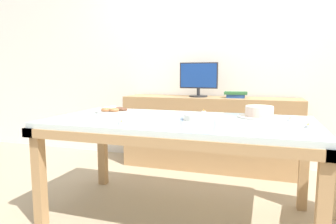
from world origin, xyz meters
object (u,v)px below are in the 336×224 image
Objects in this scene: book_stack at (236,94)px; tealight_near_cakes at (204,112)px; tealight_near_front at (308,126)px; tealight_right_edge at (121,123)px; cake_chocolate_round at (259,113)px; plate_stack at (198,117)px; pastry_platter at (113,110)px; tealight_left_edge at (290,119)px; computer_monitor at (199,80)px.

book_stack reaches higher than tealight_near_cakes.
book_stack is 6.11× the size of tealight_near_front.
tealight_right_edge is (-1.12, -0.24, 0.00)m from tealight_near_front.
cake_chocolate_round reaches higher than plate_stack.
pastry_platter is 7.86× the size of tealight_left_edge.
tealight_near_front is 1.00× the size of tealight_near_cakes.
book_stack is 6.11× the size of tealight_left_edge.
book_stack is 1.17m from tealight_left_edge.
computer_monitor is 1.20m from cake_chocolate_round.
pastry_platter is at bearing 122.95° from tealight_right_edge.
pastry_platter is (-0.91, -1.02, -0.09)m from book_stack.
book_stack is 1.43m from tealight_near_front.
pastry_platter is 1.38m from tealight_left_edge.
computer_monitor reaches higher than pastry_platter.
cake_chocolate_round reaches higher than tealight_near_front.
plate_stack reaches higher than tealight_near_front.
tealight_near_cakes is at bearing 161.06° from tealight_left_edge.
book_stack is at bearing 113.84° from tealight_left_edge.
tealight_near_front is (0.69, -0.10, -0.01)m from plate_stack.
plate_stack reaches higher than tealight_left_edge.
cake_chocolate_round is 7.71× the size of tealight_near_cakes.
computer_monitor is 1.16m from pastry_platter.
book_stack is 0.87m from tealight_near_cakes.
computer_monitor reaches higher than book_stack.
tealight_near_front is at bearing 12.24° from tealight_right_edge.
cake_chocolate_round is at bearing -16.80° from tealight_near_cakes.
tealight_right_edge is (0.35, -0.53, -0.00)m from pastry_platter.
tealight_right_edge and tealight_left_edge have the same top height.
tealight_near_cakes is (-0.44, 0.13, -0.03)m from cake_chocolate_round.
tealight_near_front is 1.15m from tealight_right_edge.
pastry_platter reaches higher than tealight_near_front.
tealight_near_front is 0.26m from tealight_left_edge.
book_stack is at bearing 78.22° from tealight_near_cakes.
tealight_near_cakes is (-0.18, -0.84, -0.09)m from book_stack.
book_stack is 1.37m from pastry_platter.
book_stack reaches higher than tealight_right_edge.
computer_monitor is 0.44m from book_stack.
plate_stack is (-0.14, -1.21, -0.08)m from book_stack.
tealight_near_cakes is at bearing -74.60° from computer_monitor.
tealight_near_cakes is at bearing -101.78° from book_stack.
plate_stack is at bearing -14.05° from pastry_platter.
pastry_platter is at bearing -177.88° from cake_chocolate_round.
tealight_right_edge is (-0.83, -0.58, -0.03)m from cake_chocolate_round.
book_stack reaches higher than tealight_left_edge.
tealight_near_front is at bearing -49.14° from cake_chocolate_round.
tealight_left_edge is (1.38, -0.05, -0.00)m from pastry_platter.
computer_monitor reaches higher than tealight_near_front.
tealight_right_edge is (-0.57, -1.55, -0.09)m from book_stack.
tealight_left_edge is 0.68m from tealight_near_cakes.
computer_monitor is 1.35× the size of pastry_platter.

